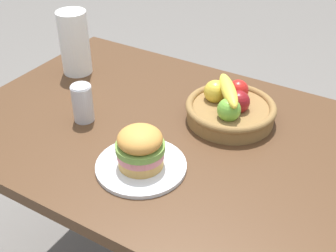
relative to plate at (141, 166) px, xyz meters
The scene contains 6 objects.
dining_table 0.23m from the plate, 88.18° to the left, with size 1.40×0.90×0.75m.
plate is the anchor object (origin of this frame).
sandwich 0.06m from the plate, 91.79° to the right, with size 0.14×0.14×0.12m.
soda_can 0.32m from the plate, 159.91° to the left, with size 0.07×0.07×0.13m.
fruit_basket 0.37m from the plate, 72.47° to the left, with size 0.29×0.29×0.14m.
paper_towel_roll 0.65m from the plate, 146.31° to the left, with size 0.11×0.11×0.24m, color white.
Camera 1 is at (0.54, -0.97, 1.54)m, focal length 46.88 mm.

